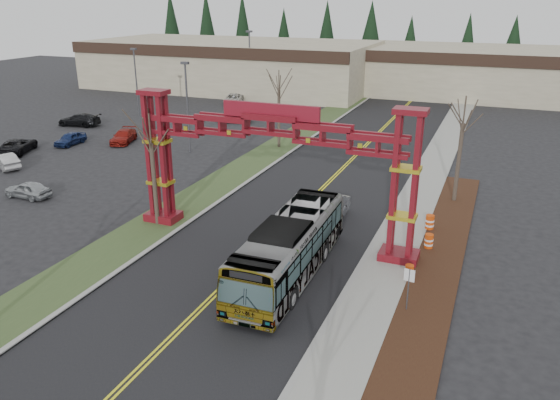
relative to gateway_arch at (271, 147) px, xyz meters
The scene contains 32 objects.
road 9.20m from the gateway_arch, 90.00° to the left, with size 12.00×110.00×0.02m, color black.
lane_line_left 9.19m from the gateway_arch, 90.98° to the left, with size 0.12×100.00×0.01m, color yellow.
lane_line_right 9.19m from the gateway_arch, 89.02° to the left, with size 0.12×100.00×0.01m, color yellow.
curb_right 11.03m from the gateway_arch, 48.70° to the left, with size 0.30×110.00×0.15m, color #9A9B96.
sidewalk_right 11.90m from the gateway_arch, 42.65° to the left, with size 2.60×110.00×0.14m, color gray.
landscape_strip 14.25m from the gateway_arch, 38.11° to the right, with size 2.60×50.00×0.12m, color black.
grass_median 12.18m from the gateway_arch, 138.81° to the left, with size 4.00×110.00×0.08m, color #384E27.
curb_left 11.03m from the gateway_arch, 131.30° to the left, with size 0.30×110.00×0.15m, color #9A9B96.
gateway_arch is the anchor object (origin of this frame).
retail_building_west 61.78m from the gateway_arch, 119.07° to the left, with size 46.00×22.30×7.50m.
retail_building_east 62.80m from the gateway_arch, 80.83° to the left, with size 38.00×20.30×7.00m.
conifer_treeline 74.00m from the gateway_arch, 89.81° to the left, with size 116.10×5.60×13.00m.
transit_bus 6.51m from the gateway_arch, 55.22° to the right, with size 2.80×11.96×3.33m, color #B5B7BD.
silver_sedan 6.87m from the gateway_arch, 61.45° to the left, with size 1.78×5.09×1.68m, color #A5A8AD.
parked_car_near_a 20.78m from the gateway_arch, behind, with size 1.51×3.76×1.28m, color #A2A6A9.
parked_car_near_b 28.82m from the gateway_arch, 169.74° to the left, with size 1.42×4.06×1.34m, color silver.
parked_car_near_c 32.82m from the gateway_arch, 163.16° to the left, with size 2.34×5.07×1.41m, color black.
parked_car_mid_a 29.38m from the gateway_arch, 145.33° to the left, with size 1.83×4.50×1.31m, color maroon.
parked_car_mid_b 31.85m from the gateway_arch, 154.27° to the left, with size 1.52×3.78×1.29m, color navy.
parked_car_far_a 34.51m from the gateway_arch, 120.51° to the left, with size 1.42×4.08×1.35m, color #ABACB3.
parked_car_far_b 46.93m from the gateway_arch, 119.69° to the left, with size 2.26×4.91×1.36m, color white.
parked_car_far_c 39.90m from the gateway_arch, 148.01° to the left, with size 2.06×5.06×1.47m, color black.
bare_tree_median_mid 8.04m from the gateway_arch, behind, with size 2.93×2.93×7.53m.
bare_tree_median_far 22.27m from the gateway_arch, 111.06° to the left, with size 2.89×2.89×7.70m.
bare_tree_right_far 15.13m from the gateway_arch, 48.64° to the left, with size 2.95×2.95×7.87m.
light_pole_near 22.22m from the gateway_arch, 134.19° to the left, with size 0.75×0.38×8.67m.
light_pole_mid 41.48m from the gateway_arch, 137.05° to the left, with size 0.73×0.37×8.42m.
light_pole_far 49.07m from the gateway_arch, 116.63° to the left, with size 0.85×0.43×9.85m.
street_sign 11.60m from the gateway_arch, 29.33° to the right, with size 0.52×0.11×2.28m.
barrel_south 10.72m from the gateway_arch, 13.03° to the right, with size 0.48×0.48×0.89m.
barrel_mid 11.09m from the gateway_arch, 13.37° to the left, with size 0.53×0.53×0.99m.
barrel_north 11.75m from the gateway_arch, 29.87° to the left, with size 0.57×0.57×1.06m.
Camera 1 is at (12.35, -10.86, 14.40)m, focal length 35.00 mm.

